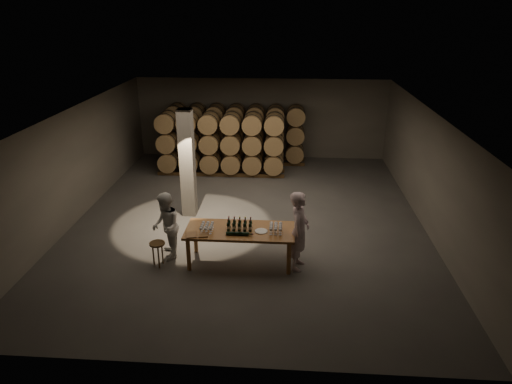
# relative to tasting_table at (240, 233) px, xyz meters

# --- Properties ---
(room) EXTENTS (12.00, 12.00, 12.00)m
(room) POSITION_rel_tasting_table_xyz_m (-1.80, 2.70, 0.80)
(room) COLOR #504E4B
(room) RESTS_ON ground
(tasting_table) EXTENTS (2.60, 1.10, 0.90)m
(tasting_table) POSITION_rel_tasting_table_xyz_m (0.00, 0.00, 0.00)
(tasting_table) COLOR brown
(tasting_table) RESTS_ON ground
(barrel_stack_back) EXTENTS (5.48, 0.95, 2.31)m
(barrel_stack_back) POSITION_rel_tasting_table_xyz_m (-0.96, 7.70, 0.40)
(barrel_stack_back) COLOR brown
(barrel_stack_back) RESTS_ON ground
(barrel_stack_front) EXTENTS (4.70, 0.95, 2.31)m
(barrel_stack_front) POSITION_rel_tasting_table_xyz_m (-1.35, 6.30, 0.40)
(barrel_stack_front) COLOR brown
(barrel_stack_front) RESTS_ON ground
(bottle_cluster) EXTENTS (0.60, 0.23, 0.30)m
(bottle_cluster) POSITION_rel_tasting_table_xyz_m (-0.01, -0.00, 0.21)
(bottle_cluster) COLOR black
(bottle_cluster) RESTS_ON tasting_table
(lying_bottles) EXTENTS (0.64, 0.09, 0.09)m
(lying_bottles) POSITION_rel_tasting_table_xyz_m (-0.01, -0.30, 0.15)
(lying_bottles) COLOR black
(lying_bottles) RESTS_ON tasting_table
(glass_cluster_left) EXTENTS (0.30, 0.41, 0.16)m
(glass_cluster_left) POSITION_rel_tasting_table_xyz_m (-0.78, -0.10, 0.22)
(glass_cluster_left) COLOR silver
(glass_cluster_left) RESTS_ON tasting_table
(glass_cluster_right) EXTENTS (0.31, 0.42, 0.17)m
(glass_cluster_right) POSITION_rel_tasting_table_xyz_m (0.86, -0.04, 0.23)
(glass_cluster_right) COLOR silver
(glass_cluster_right) RESTS_ON tasting_table
(plate) EXTENTS (0.30, 0.30, 0.02)m
(plate) POSITION_rel_tasting_table_xyz_m (0.51, -0.06, 0.11)
(plate) COLOR silver
(plate) RESTS_ON tasting_table
(notebook_near) EXTENTS (0.26, 0.22, 0.03)m
(notebook_near) POSITION_rel_tasting_table_xyz_m (-0.82, -0.38, 0.12)
(notebook_near) COLOR brown
(notebook_near) RESTS_ON tasting_table
(notebook_corner) EXTENTS (0.29, 0.34, 0.02)m
(notebook_corner) POSITION_rel_tasting_table_xyz_m (-1.09, -0.38, 0.12)
(notebook_corner) COLOR brown
(notebook_corner) RESTS_ON tasting_table
(pen) EXTENTS (0.15, 0.02, 0.01)m
(pen) POSITION_rel_tasting_table_xyz_m (-0.77, -0.44, 0.11)
(pen) COLOR black
(pen) RESTS_ON tasting_table
(stool) EXTENTS (0.37, 0.37, 0.62)m
(stool) POSITION_rel_tasting_table_xyz_m (-1.96, -0.28, -0.29)
(stool) COLOR brown
(stool) RESTS_ON ground
(person_man) EXTENTS (0.59, 0.79, 1.95)m
(person_man) POSITION_rel_tasting_table_xyz_m (1.40, -0.11, 0.18)
(person_man) COLOR beige
(person_man) RESTS_ON ground
(person_woman) EXTENTS (0.87, 0.99, 1.71)m
(person_woman) POSITION_rel_tasting_table_xyz_m (-1.83, 0.13, 0.06)
(person_woman) COLOR silver
(person_woman) RESTS_ON ground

